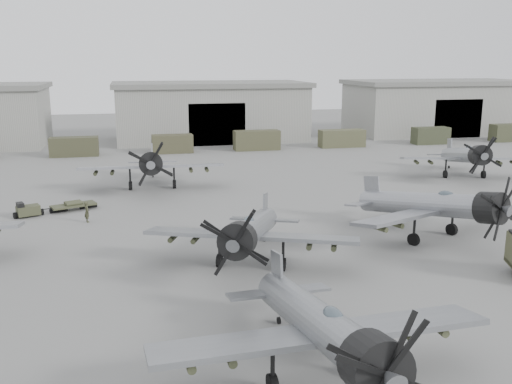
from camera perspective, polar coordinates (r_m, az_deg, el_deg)
ground at (r=30.36m, az=12.59°, el=-10.46°), size 220.00×220.00×0.00m
hangar_center at (r=88.22m, az=-4.60°, el=8.10°), size 29.00×14.80×8.70m
hangar_right at (r=100.79m, az=17.55°, el=8.16°), size 29.00×14.80×8.70m
support_truck_2 at (r=76.15m, az=-17.72°, el=4.34°), size 5.97×2.20×2.43m
support_truck_3 at (r=76.03m, az=-8.36°, el=4.79°), size 5.33×2.20×2.38m
support_truck_4 at (r=77.67m, az=0.07°, el=5.20°), size 6.20×2.20×2.63m
support_truck_5 at (r=81.23m, az=8.58°, el=5.33°), size 6.38×2.20×2.42m
support_truck_6 at (r=87.10m, az=17.07°, el=5.41°), size 5.26×2.20×2.43m
support_truck_7 at (r=94.30m, az=24.12°, el=5.44°), size 6.16×2.20×2.58m
aircraft_near_1 at (r=21.54m, az=6.95°, el=-13.49°), size 13.01×11.71×5.20m
aircraft_mid_1 at (r=32.98m, az=-0.56°, el=-3.98°), size 12.41×11.22×5.04m
aircraft_mid_2 at (r=40.12m, az=17.65°, el=-1.32°), size 13.10×11.85×5.32m
aircraft_far_0 at (r=54.40m, az=-10.39°, el=2.81°), size 13.60×12.24×5.44m
aircraft_far_1 at (r=62.51m, az=20.29°, el=3.43°), size 13.08×11.77×5.21m
tug_trailer at (r=48.21m, az=-20.27°, el=-1.55°), size 6.12×3.33×1.23m
ground_crew at (r=44.78m, az=-16.55°, el=-1.92°), size 0.52×0.66×1.59m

